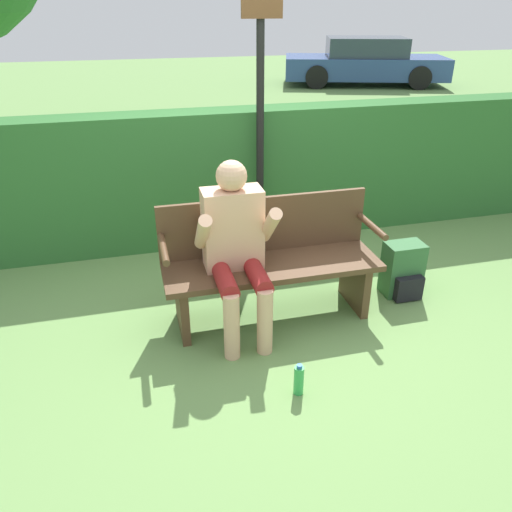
# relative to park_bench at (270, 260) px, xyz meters

# --- Properties ---
(ground_plane) EXTENTS (40.00, 40.00, 0.00)m
(ground_plane) POSITION_rel_park_bench_xyz_m (0.00, -0.07, -0.46)
(ground_plane) COLOR #668E4C
(hedge_back) EXTENTS (12.00, 0.37, 1.30)m
(hedge_back) POSITION_rel_park_bench_xyz_m (0.00, 1.47, 0.19)
(hedge_back) COLOR #2D662D
(hedge_back) RESTS_ON ground
(park_bench) EXTENTS (1.62, 0.50, 0.91)m
(park_bench) POSITION_rel_park_bench_xyz_m (0.00, 0.00, 0.00)
(park_bench) COLOR #513823
(park_bench) RESTS_ON ground
(person_seated) EXTENTS (0.56, 0.63, 1.26)m
(person_seated) POSITION_rel_park_bench_xyz_m (-0.28, -0.12, 0.24)
(person_seated) COLOR #DBA884
(person_seated) RESTS_ON ground
(backpack) EXTENTS (0.31, 0.28, 0.45)m
(backpack) POSITION_rel_park_bench_xyz_m (1.15, -0.00, -0.24)
(backpack) COLOR #336638
(backpack) RESTS_ON ground
(water_bottle) EXTENTS (0.06, 0.06, 0.22)m
(water_bottle) POSITION_rel_park_bench_xyz_m (-0.07, -0.94, -0.36)
(water_bottle) COLOR green
(water_bottle) RESTS_ON ground
(signpost) EXTENTS (0.35, 0.09, 2.42)m
(signpost) POSITION_rel_park_bench_xyz_m (0.24, 1.17, 0.92)
(signpost) COLOR black
(signpost) RESTS_ON ground
(parked_car) EXTENTS (4.90, 3.16, 1.29)m
(parked_car) POSITION_rel_park_bench_xyz_m (5.96, 10.91, 0.16)
(parked_car) COLOR #2D4784
(parked_car) RESTS_ON ground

